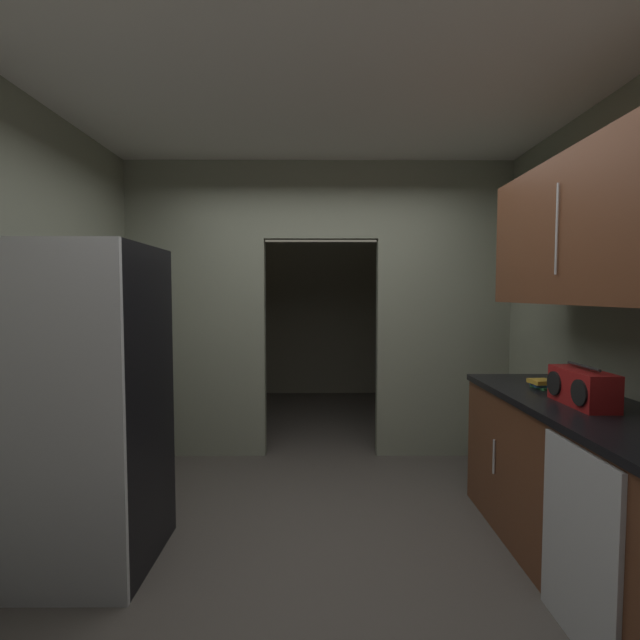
{
  "coord_description": "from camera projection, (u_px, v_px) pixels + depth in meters",
  "views": [
    {
      "loc": [
        -0.01,
        -2.64,
        1.52
      ],
      "look_at": [
        0.01,
        0.81,
        1.32
      ],
      "focal_mm": 25.66,
      "sensor_mm": 36.0,
      "label": 1
    }
  ],
  "objects": [
    {
      "name": "dishwasher",
      "position": [
        578.0,
        546.0,
        1.97
      ],
      "size": [
        0.02,
        0.56,
        0.86
      ],
      "color": "#B7BABC",
      "rests_on": "ground"
    },
    {
      "name": "book_stack",
      "position": [
        542.0,
        384.0,
        2.88
      ],
      "size": [
        0.15,
        0.15,
        0.06
      ],
      "color": "#388C47",
      "rests_on": "lower_cabinet_run"
    },
    {
      "name": "kitchen_overhead_slab",
      "position": [
        319.0,
        108.0,
        3.05
      ],
      "size": [
        3.94,
        7.24,
        0.06
      ],
      "primitive_type": "cube",
      "color": "silver"
    },
    {
      "name": "ground",
      "position": [
        320.0,
        549.0,
        2.73
      ],
      "size": [
        20.0,
        20.0,
        0.0
      ],
      "primitive_type": "plane",
      "color": "#47423D"
    },
    {
      "name": "adjoining_room_shell",
      "position": [
        319.0,
        305.0,
        6.16
      ],
      "size": [
        3.54,
        2.77,
        2.73
      ],
      "color": "gray",
      "rests_on": "ground"
    },
    {
      "name": "upper_cabinet_counterside",
      "position": [
        591.0,
        229.0,
        2.41
      ],
      "size": [
        0.36,
        1.69,
        0.8
      ],
      "color": "brown"
    },
    {
      "name": "refrigerator",
      "position": [
        79.0,
        407.0,
        2.54
      ],
      "size": [
        0.81,
        0.78,
        1.79
      ],
      "color": "black",
      "rests_on": "ground"
    },
    {
      "name": "lower_cabinet_run",
      "position": [
        582.0,
        488.0,
        2.49
      ],
      "size": [
        0.67,
        1.88,
        0.92
      ],
      "color": "brown",
      "rests_on": "ground"
    },
    {
      "name": "kitchen_partition",
      "position": [
        318.0,
        300.0,
        4.26
      ],
      "size": [
        3.54,
        0.12,
        2.73
      ],
      "color": "gray",
      "rests_on": "ground"
    },
    {
      "name": "boombox",
      "position": [
        582.0,
        388.0,
        2.44
      ],
      "size": [
        0.18,
        0.41,
        0.22
      ],
      "color": "maroon",
      "rests_on": "lower_cabinet_run"
    }
  ]
}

